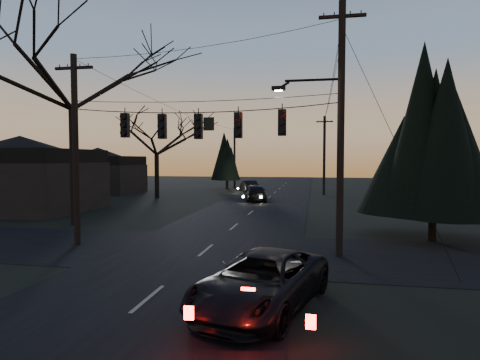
% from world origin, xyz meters
% --- Properties ---
extents(main_road, '(8.00, 120.00, 0.02)m').
position_xyz_m(main_road, '(0.00, 20.00, 0.01)').
color(main_road, black).
rests_on(main_road, ground).
extents(cross_road, '(60.00, 7.00, 0.02)m').
position_xyz_m(cross_road, '(0.00, 10.00, 0.01)').
color(cross_road, black).
rests_on(cross_road, ground).
extents(utility_pole_right, '(5.00, 0.30, 10.00)m').
position_xyz_m(utility_pole_right, '(5.50, 10.00, 0.00)').
color(utility_pole_right, black).
rests_on(utility_pole_right, ground).
extents(utility_pole_left, '(1.80, 0.30, 8.50)m').
position_xyz_m(utility_pole_left, '(-6.00, 10.00, 0.00)').
color(utility_pole_left, black).
rests_on(utility_pole_left, ground).
extents(utility_pole_far_r, '(1.80, 0.30, 8.50)m').
position_xyz_m(utility_pole_far_r, '(5.50, 38.00, 0.00)').
color(utility_pole_far_r, black).
rests_on(utility_pole_far_r, ground).
extents(utility_pole_far_l, '(0.30, 0.30, 8.00)m').
position_xyz_m(utility_pole_far_l, '(-6.00, 46.00, 0.00)').
color(utility_pole_far_l, black).
rests_on(utility_pole_far_l, ground).
extents(span_signal_assembly, '(11.50, 0.44, 1.52)m').
position_xyz_m(span_signal_assembly, '(-0.24, 10.00, 5.30)').
color(span_signal_assembly, black).
rests_on(span_signal_assembly, ground).
extents(bare_tree_left, '(11.13, 11.13, 13.52)m').
position_xyz_m(bare_tree_left, '(-9.38, 14.99, 9.46)').
color(bare_tree_left, black).
rests_on(bare_tree_left, ground).
extents(evergreen_right, '(4.67, 4.67, 8.11)m').
position_xyz_m(evergreen_right, '(9.99, 13.87, 4.65)').
color(evergreen_right, black).
rests_on(evergreen_right, ground).
extents(bare_tree_dist, '(7.87, 7.87, 8.65)m').
position_xyz_m(bare_tree_dist, '(-10.97, 31.42, 6.04)').
color(bare_tree_dist, black).
rests_on(bare_tree_dist, ground).
extents(evergreen_dist, '(3.50, 3.50, 6.43)m').
position_xyz_m(evergreen_dist, '(-6.66, 44.34, 3.81)').
color(evergreen_dist, black).
rests_on(evergreen_dist, ground).
extents(house_left_near, '(10.00, 8.00, 5.60)m').
position_xyz_m(house_left_near, '(-17.00, 20.00, 2.80)').
color(house_left_near, black).
rests_on(house_left_near, ground).
extents(house_left_far, '(9.00, 7.00, 5.20)m').
position_xyz_m(house_left_far, '(-20.00, 36.00, 2.60)').
color(house_left_far, black).
rests_on(house_left_far, ground).
extents(suv_near, '(3.70, 5.56, 1.42)m').
position_xyz_m(suv_near, '(3.20, 3.87, 0.71)').
color(suv_near, black).
rests_on(suv_near, ground).
extents(sedan_oncoming_a, '(2.65, 4.81, 1.55)m').
position_xyz_m(sedan_oncoming_a, '(-0.80, 30.13, 0.77)').
color(sedan_oncoming_a, black).
rests_on(sedan_oncoming_a, ground).
extents(sedan_oncoming_b, '(2.87, 4.35, 1.35)m').
position_xyz_m(sedan_oncoming_b, '(-3.20, 40.56, 0.68)').
color(sedan_oncoming_b, black).
rests_on(sedan_oncoming_b, ground).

